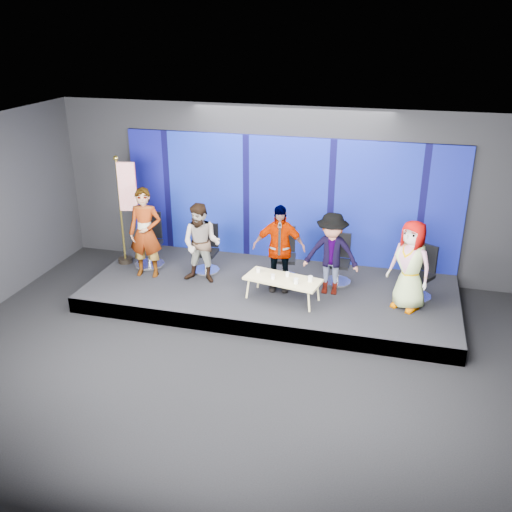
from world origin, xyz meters
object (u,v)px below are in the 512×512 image
at_px(mug_d, 296,281).
at_px(chair_d, 338,267).
at_px(chair_e, 419,281).
at_px(panelist_e, 410,265).
at_px(panelist_d, 331,254).
at_px(mug_b, 273,277).
at_px(mug_c, 287,274).
at_px(coffee_table, 283,280).
at_px(panelist_a, 145,233).
at_px(chair_b, 207,256).
at_px(flag_stand, 126,208).
at_px(chair_c, 284,262).
at_px(mug_e, 310,279).
at_px(mug_a, 258,270).
at_px(chair_a, 149,249).
at_px(panelist_b, 201,244).
at_px(panelist_c, 279,248).

bearing_deg(mug_d, chair_d, 62.23).
height_order(chair_e, panelist_e, panelist_e).
height_order(panelist_d, panelist_e, panelist_e).
relative_size(mug_b, mug_c, 1.04).
bearing_deg(chair_d, coffee_table, -131.14).
relative_size(chair_d, coffee_table, 0.67).
distance_m(panelist_a, chair_b, 1.31).
bearing_deg(flag_stand, chair_d, -7.45).
distance_m(chair_c, chair_e, 2.58).
relative_size(mug_c, mug_e, 0.82).
xyz_separation_m(coffee_table, mug_b, (-0.17, -0.06, 0.08)).
height_order(chair_b, mug_d, chair_b).
bearing_deg(mug_b, chair_b, 150.11).
xyz_separation_m(mug_a, mug_c, (0.56, -0.03, -0.00)).
bearing_deg(flag_stand, chair_a, -8.92).
bearing_deg(mug_d, mug_e, 33.62).
xyz_separation_m(chair_e, mug_d, (-2.12, -0.88, 0.14)).
height_order(panelist_d, chair_e, panelist_d).
bearing_deg(coffee_table, panelist_b, 167.89).
height_order(chair_c, panelist_c, panelist_c).
relative_size(mug_a, mug_b, 1.01).
height_order(panelist_b, mug_e, panelist_b).
distance_m(chair_b, mug_b, 1.85).
height_order(chair_e, mug_b, chair_e).
distance_m(panelist_c, coffee_table, 0.63).
relative_size(panelist_b, mug_e, 15.41).
relative_size(chair_e, flag_stand, 0.44).
distance_m(panelist_d, mug_c, 0.89).
relative_size(panelist_e, mug_d, 16.08).
bearing_deg(chair_c, chair_e, -13.27).
relative_size(chair_b, panelist_d, 0.62).
height_order(mug_c, flag_stand, flag_stand).
bearing_deg(mug_e, chair_e, 21.05).
xyz_separation_m(coffee_table, flag_stand, (-3.47, 0.83, 0.82)).
xyz_separation_m(panelist_a, panelist_b, (1.16, -0.00, -0.11)).
relative_size(mug_c, flag_stand, 0.04).
distance_m(panelist_a, panelist_e, 5.04).
height_order(panelist_c, mug_e, panelist_c).
bearing_deg(chair_a, chair_d, -4.40).
xyz_separation_m(mug_e, flag_stand, (-3.97, 0.84, 0.74)).
relative_size(mug_a, mug_d, 0.87).
relative_size(panelist_c, mug_c, 19.91).
xyz_separation_m(panelist_c, panelist_d, (0.97, 0.09, -0.05)).
bearing_deg(chair_b, mug_e, -21.17).
distance_m(panelist_b, mug_c, 1.79).
bearing_deg(chair_b, flag_stand, -179.72).
bearing_deg(mug_a, panelist_a, 174.58).
relative_size(panelist_b, mug_d, 15.62).
bearing_deg(chair_e, panelist_a, -145.20).
bearing_deg(flag_stand, mug_a, -22.71).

